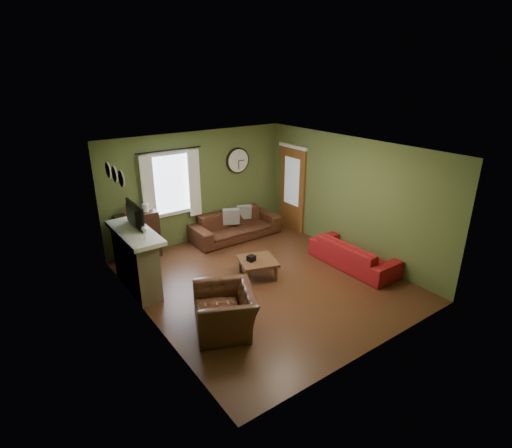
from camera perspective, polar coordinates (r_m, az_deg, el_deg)
floor at (r=7.94m, az=1.10°, el=-8.09°), size 4.60×5.20×0.00m
ceiling at (r=7.04m, az=1.25°, el=10.67°), size 4.60×5.20×0.00m
wall_left at (r=6.39m, az=-15.63°, el=-3.54°), size 0.00×5.20×2.60m
wall_right at (r=8.89m, az=13.18°, el=3.75°), size 0.00×5.20×2.60m
wall_back at (r=9.50m, az=-8.28°, el=5.22°), size 4.60×0.00×2.60m
wall_front at (r=5.71m, az=17.07°, el=-6.81°), size 4.60×0.00×2.60m
fireplace at (r=7.76m, az=-16.75°, el=-5.25°), size 0.40×1.40×1.10m
firebox at (r=7.92m, az=-15.26°, el=-6.54°), size 0.04×0.60×0.55m
mantel at (r=7.53m, az=-17.01°, el=-1.17°), size 0.58×1.60×0.08m
tv at (r=7.59m, az=-17.42°, el=0.71°), size 0.08×0.60×0.35m
tv_screen at (r=7.60m, az=-16.90°, el=1.23°), size 0.02×0.62×0.36m
medallion_left at (r=6.81m, az=-18.68°, el=6.17°), size 0.28×0.28×0.03m
medallion_mid at (r=7.14m, az=-19.55°, el=6.72°), size 0.28×0.28×0.03m
medallion_right at (r=7.47m, az=-20.35°, el=7.22°), size 0.28×0.28×0.03m
window_pane at (r=9.14m, az=-12.18°, el=5.62°), size 1.00×0.02×1.30m
curtain_rod at (r=8.88m, az=-12.30°, el=10.27°), size 0.03×0.03×1.50m
curtain_left at (r=8.87m, az=-15.13°, el=4.54°), size 0.28×0.04×1.55m
curtain_right at (r=9.29m, az=-8.80°, el=5.78°), size 0.28×0.04×1.55m
wall_clock at (r=9.87m, az=-2.57°, el=9.02°), size 0.64×0.06×0.64m
door at (r=10.19m, az=5.21°, el=5.01°), size 0.05×0.90×2.10m
bookshelf at (r=8.99m, az=-16.44°, el=-1.68°), size 0.88×0.37×1.04m
book at (r=8.96m, az=-16.70°, el=1.24°), size 0.22×0.25×0.02m
sofa_brown at (r=9.78m, az=-2.96°, el=-0.15°), size 2.20×0.86×0.64m
pillow_left at (r=9.99m, az=-1.70°, el=1.73°), size 0.37×0.23×0.36m
pillow_right at (r=9.70m, az=-3.58°, el=1.08°), size 0.42×0.28×0.40m
sofa_red at (r=8.61m, az=13.74°, el=-4.17°), size 0.76×1.93×0.56m
armchair at (r=6.46m, az=-4.44°, el=-12.18°), size 1.26×1.33×0.68m
coffee_table at (r=8.00m, az=0.22°, el=-6.33°), size 0.88×0.88×0.37m
tissue_box at (r=7.87m, az=-0.67°, el=-5.09°), size 0.17×0.17×0.11m
wine_glass_a at (r=7.02m, az=-15.57°, el=-1.36°), size 0.07×0.07×0.21m
wine_glass_b at (r=7.06m, az=-15.71°, el=-1.21°), size 0.08×0.08×0.22m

